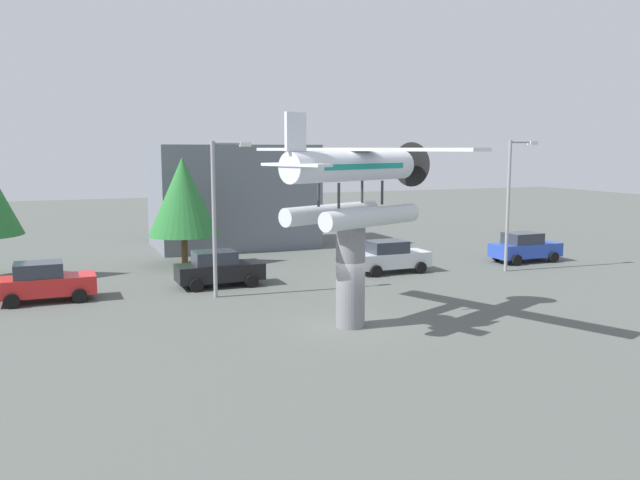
# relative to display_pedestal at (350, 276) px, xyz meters

# --- Properties ---
(ground_plane) EXTENTS (140.00, 140.00, 0.00)m
(ground_plane) POSITION_rel_display_pedestal_xyz_m (0.00, 0.00, -1.95)
(ground_plane) COLOR #515651
(display_pedestal) EXTENTS (1.10, 1.10, 3.91)m
(display_pedestal) POSITION_rel_display_pedestal_xyz_m (0.00, 0.00, 0.00)
(display_pedestal) COLOR slate
(display_pedestal) RESTS_ON ground
(floatplane_monument) EXTENTS (7.18, 10.01, 4.00)m
(floatplane_monument) POSITION_rel_display_pedestal_xyz_m (0.12, 0.05, 3.63)
(floatplane_monument) COLOR silver
(floatplane_monument) RESTS_ON display_pedestal
(car_near_red) EXTENTS (4.20, 2.02, 1.76)m
(car_near_red) POSITION_rel_display_pedestal_xyz_m (-10.73, 8.89, -1.07)
(car_near_red) COLOR red
(car_near_red) RESTS_ON ground
(car_mid_black) EXTENTS (4.20, 2.02, 1.76)m
(car_mid_black) POSITION_rel_display_pedestal_xyz_m (-2.84, 9.13, -1.07)
(car_mid_black) COLOR black
(car_mid_black) RESTS_ON ground
(car_far_silver) EXTENTS (4.20, 2.02, 1.76)m
(car_far_silver) POSITION_rel_display_pedestal_xyz_m (6.63, 9.09, -1.07)
(car_far_silver) COLOR silver
(car_far_silver) RESTS_ON ground
(car_distant_blue) EXTENTS (4.20, 2.02, 1.76)m
(car_distant_blue) POSITION_rel_display_pedestal_xyz_m (15.68, 9.03, -1.07)
(car_distant_blue) COLOR #2847B7
(car_distant_blue) RESTS_ON ground
(streetlight_primary) EXTENTS (1.84, 0.28, 7.03)m
(streetlight_primary) POSITION_rel_display_pedestal_xyz_m (-3.33, 6.83, 2.18)
(streetlight_primary) COLOR gray
(streetlight_primary) RESTS_ON ground
(streetlight_secondary) EXTENTS (1.84, 0.28, 7.14)m
(streetlight_secondary) POSITION_rel_display_pedestal_xyz_m (12.95, 7.02, 2.24)
(streetlight_secondary) COLOR gray
(streetlight_secondary) RESTS_ON ground
(storefront_building) EXTENTS (10.60, 6.65, 6.94)m
(storefront_building) POSITION_rel_display_pedestal_xyz_m (1.39, 22.00, 1.51)
(storefront_building) COLOR slate
(storefront_building) RESTS_ON ground
(tree_east) EXTENTS (4.01, 4.01, 6.22)m
(tree_east) POSITION_rel_display_pedestal_xyz_m (-3.29, 15.40, 2.03)
(tree_east) COLOR brown
(tree_east) RESTS_ON ground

